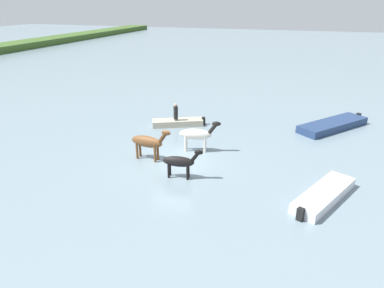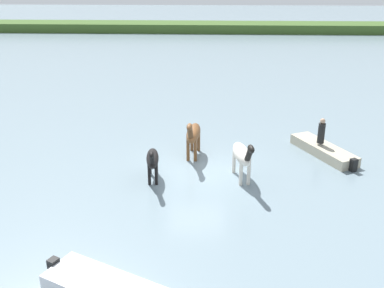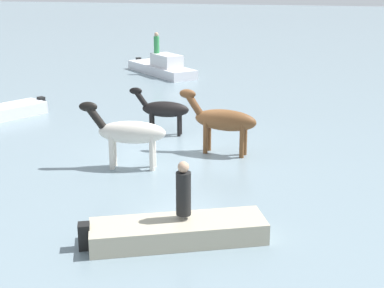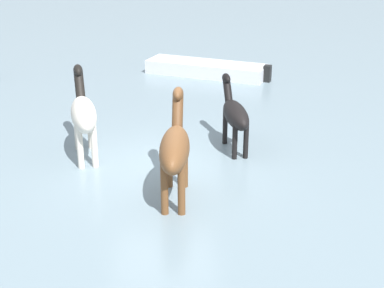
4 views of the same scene
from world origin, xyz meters
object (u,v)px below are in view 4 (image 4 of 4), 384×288
(horse_chestnut_trailing, at_px, (83,113))
(boat_tender_starboard, at_px, (207,71))
(horse_pinto_flank, at_px, (175,148))
(horse_lead, at_px, (235,114))

(horse_chestnut_trailing, bearing_deg, boat_tender_starboard, -36.38)
(horse_pinto_flank, height_order, boat_tender_starboard, horse_pinto_flank)
(horse_pinto_flank, bearing_deg, horse_chestnut_trailing, 47.63)
(horse_pinto_flank, height_order, horse_lead, horse_pinto_flank)
(horse_pinto_flank, distance_m, horse_lead, 2.95)
(horse_pinto_flank, bearing_deg, horse_lead, -26.03)
(horse_chestnut_trailing, distance_m, horse_pinto_flank, 3.10)
(horse_pinto_flank, distance_m, boat_tender_starboard, 9.81)
(horse_chestnut_trailing, xyz_separation_m, boat_tender_starboard, (-3.55, -7.36, -0.92))
(horse_pinto_flank, xyz_separation_m, horse_lead, (-1.54, -2.51, -0.18))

